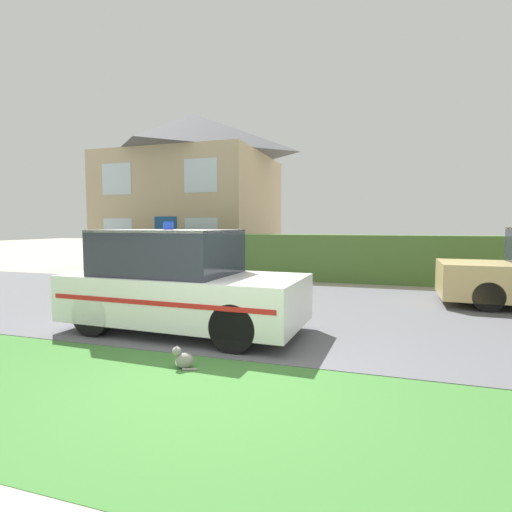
{
  "coord_description": "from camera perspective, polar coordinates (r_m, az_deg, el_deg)",
  "views": [
    {
      "loc": [
        1.93,
        -4.08,
        1.74
      ],
      "look_at": [
        -0.8,
        4.49,
        1.05
      ],
      "focal_mm": 28.0,
      "sensor_mm": 36.0,
      "label": 1
    }
  ],
  "objects": [
    {
      "name": "cat",
      "position": [
        5.09,
        -10.41,
        -14.3
      ],
      "size": [
        0.34,
        0.21,
        0.28
      ],
      "rotation": [
        0.0,
        0.0,
        3.45
      ],
      "color": "gray",
      "rests_on": "ground"
    },
    {
      "name": "garden_hedge",
      "position": [
        12.97,
        3.92,
        -0.11
      ],
      "size": [
        13.71,
        0.8,
        1.45
      ],
      "primitive_type": "cube",
      "color": "#4C7233",
      "rests_on": "ground"
    },
    {
      "name": "house_left",
      "position": [
        19.61,
        -8.85,
        9.72
      ],
      "size": [
        7.32,
        6.88,
        7.02
      ],
      "color": "tan",
      "rests_on": "ground"
    },
    {
      "name": "lawn_verge",
      "position": [
        4.21,
        -12.17,
        -20.08
      ],
      "size": [
        28.0,
        2.8,
        0.01
      ],
      "primitive_type": "cube",
      "color": "#3D7533",
      "rests_on": "ground"
    },
    {
      "name": "road_strip",
      "position": [
        8.43,
        4.1,
        -7.5
      ],
      "size": [
        28.0,
        6.62,
        0.01
      ],
      "primitive_type": "cube",
      "color": "#5B5B60",
      "rests_on": "ground"
    },
    {
      "name": "ground_plane",
      "position": [
        4.84,
        -7.43,
        -16.73
      ],
      "size": [
        80.0,
        80.0,
        0.0
      ],
      "primitive_type": "plane",
      "color": "#A89E8E"
    },
    {
      "name": "police_car",
      "position": [
        6.69,
        -10.84,
        -3.76
      ],
      "size": [
        3.94,
        1.9,
        1.79
      ],
      "rotation": [
        0.0,
        0.0,
        -0.04
      ],
      "color": "black",
      "rests_on": "road_strip"
    }
  ]
}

